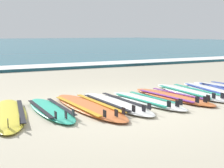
# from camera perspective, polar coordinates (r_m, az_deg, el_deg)

# --- Properties ---
(ground_plane) EXTENTS (80.00, 80.00, 0.00)m
(ground_plane) POSITION_cam_1_polar(r_m,az_deg,el_deg) (5.80, 4.42, -4.17)
(ground_plane) COLOR #B7AD93
(wave_foam_strip) EXTENTS (80.00, 1.32, 0.11)m
(wave_foam_strip) POSITION_cam_1_polar(r_m,az_deg,el_deg) (12.21, -12.30, 2.95)
(wave_foam_strip) COLOR white
(wave_foam_strip) RESTS_ON ground
(surfboard_1) EXTENTS (0.88, 2.36, 0.18)m
(surfboard_1) POSITION_cam_1_polar(r_m,az_deg,el_deg) (5.45, -18.15, -5.08)
(surfboard_1) COLOR yellow
(surfboard_1) RESTS_ON ground
(surfboard_2) EXTENTS (0.56, 2.03, 0.18)m
(surfboard_2) POSITION_cam_1_polar(r_m,az_deg,el_deg) (5.56, -10.94, -4.51)
(surfboard_2) COLOR #2DB793
(surfboard_2) RESTS_ON ground
(surfboard_3) EXTENTS (0.82, 2.52, 0.18)m
(surfboard_3) POSITION_cam_1_polar(r_m,az_deg,el_deg) (5.71, -4.30, -4.00)
(surfboard_3) COLOR orange
(surfboard_3) RESTS_ON ground
(surfboard_4) EXTENTS (0.76, 2.33, 0.18)m
(surfboard_4) POSITION_cam_1_polar(r_m,az_deg,el_deg) (5.94, 0.59, -3.45)
(surfboard_4) COLOR white
(surfboard_4) RESTS_ON ground
(surfboard_5) EXTENTS (0.83, 2.13, 0.18)m
(surfboard_5) POSITION_cam_1_polar(r_m,az_deg,el_deg) (6.20, 6.21, -2.97)
(surfboard_5) COLOR white
(surfboard_5) RESTS_ON ground
(surfboard_6) EXTENTS (0.85, 2.25, 0.18)m
(surfboard_6) POSITION_cam_1_polar(r_m,az_deg,el_deg) (6.68, 10.70, -2.21)
(surfboard_6) COLOR orange
(surfboard_6) RESTS_ON ground
(surfboard_7) EXTENTS (0.61, 2.40, 0.18)m
(surfboard_7) POSITION_cam_1_polar(r_m,az_deg,el_deg) (7.24, 13.90, -1.44)
(surfboard_7) COLOR white
(surfboard_7) RESTS_ON ground
(surfboard_8) EXTENTS (0.88, 2.38, 0.18)m
(surfboard_8) POSITION_cam_1_polar(r_m,az_deg,el_deg) (7.62, 17.70, -1.08)
(surfboard_8) COLOR white
(surfboard_8) RESTS_ON ground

